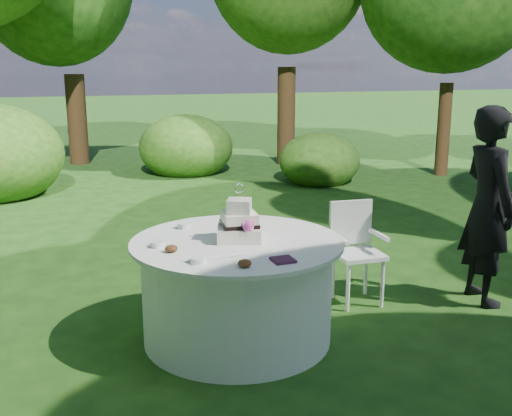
# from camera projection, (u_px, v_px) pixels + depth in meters

# --- Properties ---
(ground) EXTENTS (80.00, 80.00, 0.00)m
(ground) POSITION_uv_depth(u_px,v_px,m) (238.00, 337.00, 4.55)
(ground) COLOR #183C10
(ground) RESTS_ON ground
(napkins) EXTENTS (0.14, 0.14, 0.02)m
(napkins) POSITION_uv_depth(u_px,v_px,m) (283.00, 260.00, 3.90)
(napkins) COLOR #421C36
(napkins) RESTS_ON table
(feather_plume) EXTENTS (0.48, 0.07, 0.01)m
(feather_plume) POSITION_uv_depth(u_px,v_px,m) (215.00, 257.00, 3.97)
(feather_plume) COLOR white
(feather_plume) RESTS_ON table
(guest) EXTENTS (0.51, 0.69, 1.70)m
(guest) POSITION_uv_depth(u_px,v_px,m) (488.00, 206.00, 5.09)
(guest) COLOR black
(guest) RESTS_ON ground
(table) EXTENTS (1.56, 1.56, 0.77)m
(table) POSITION_uv_depth(u_px,v_px,m) (237.00, 289.00, 4.46)
(table) COLOR white
(table) RESTS_ON ground
(cake) EXTENTS (0.40, 0.40, 0.43)m
(cake) POSITION_uv_depth(u_px,v_px,m) (240.00, 225.00, 4.36)
(cake) COLOR white
(cake) RESTS_ON table
(chair) EXTENTS (0.43, 0.42, 0.88)m
(chair) POSITION_uv_depth(u_px,v_px,m) (355.00, 244.00, 5.18)
(chair) COLOR white
(chair) RESTS_ON ground
(votives) EXTENTS (0.40, 0.97, 0.04)m
(votives) POSITION_uv_depth(u_px,v_px,m) (179.00, 242.00, 4.25)
(votives) COLOR white
(votives) RESTS_ON table
(petal_cups) EXTENTS (0.46, 0.56, 0.05)m
(petal_cups) POSITION_uv_depth(u_px,v_px,m) (207.00, 256.00, 3.94)
(petal_cups) COLOR #562D16
(petal_cups) RESTS_ON table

